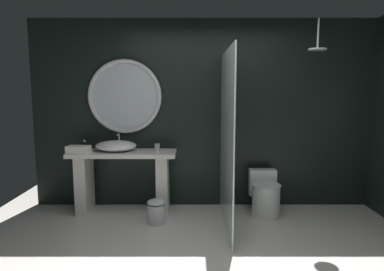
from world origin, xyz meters
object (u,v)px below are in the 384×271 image
(soap_dispenser, at_px, (85,146))
(rain_shower_head, at_px, (318,46))
(toilet, at_px, (266,195))
(tumbler_cup, at_px, (158,147))
(round_wall_mirror, at_px, (125,96))
(vessel_sink, at_px, (117,146))
(folded_hand_towel, at_px, (79,150))
(waste_bin, at_px, (157,211))

(soap_dispenser, bearing_deg, rain_shower_head, -4.25)
(rain_shower_head, distance_m, toilet, 1.99)
(tumbler_cup, height_order, round_wall_mirror, round_wall_mirror)
(vessel_sink, relative_size, round_wall_mirror, 0.54)
(soap_dispenser, bearing_deg, folded_hand_towel, -104.62)
(toilet, bearing_deg, folded_hand_towel, -179.47)
(vessel_sink, relative_size, toilet, 0.96)
(rain_shower_head, height_order, folded_hand_towel, rain_shower_head)
(tumbler_cup, xyz_separation_m, folded_hand_towel, (-1.00, -0.18, -0.00))
(rain_shower_head, relative_size, folded_hand_towel, 1.33)
(vessel_sink, xyz_separation_m, rain_shower_head, (2.55, -0.25, 1.27))
(toilet, bearing_deg, waste_bin, -167.67)
(vessel_sink, distance_m, toilet, 2.09)
(soap_dispenser, height_order, rain_shower_head, rain_shower_head)
(round_wall_mirror, height_order, rain_shower_head, rain_shower_head)
(rain_shower_head, relative_size, waste_bin, 1.25)
(toilet, bearing_deg, rain_shower_head, -10.64)
(vessel_sink, xyz_separation_m, toilet, (1.98, -0.15, -0.64))
(tumbler_cup, relative_size, waste_bin, 0.33)
(round_wall_mirror, height_order, toilet, round_wall_mirror)
(rain_shower_head, height_order, waste_bin, rain_shower_head)
(vessel_sink, height_order, waste_bin, vessel_sink)
(folded_hand_towel, bearing_deg, rain_shower_head, -1.59)
(waste_bin, bearing_deg, soap_dispenser, 156.90)
(rain_shower_head, height_order, toilet, rain_shower_head)
(round_wall_mirror, bearing_deg, waste_bin, -53.51)
(round_wall_mirror, bearing_deg, tumbler_cup, -22.21)
(rain_shower_head, bearing_deg, round_wall_mirror, 169.64)
(toilet, relative_size, waste_bin, 1.87)
(tumbler_cup, xyz_separation_m, waste_bin, (0.03, -0.46, -0.72))
(round_wall_mirror, height_order, folded_hand_towel, round_wall_mirror)
(round_wall_mirror, distance_m, toilet, 2.31)
(toilet, height_order, waste_bin, toilet)
(round_wall_mirror, bearing_deg, soap_dispenser, -155.85)
(vessel_sink, relative_size, soap_dispenser, 3.48)
(soap_dispenser, bearing_deg, waste_bin, -23.10)
(waste_bin, bearing_deg, rain_shower_head, 5.86)
(tumbler_cup, bearing_deg, folded_hand_towel, -169.82)
(vessel_sink, bearing_deg, waste_bin, -38.34)
(vessel_sink, height_order, rain_shower_head, rain_shower_head)
(waste_bin, height_order, folded_hand_towel, folded_hand_towel)
(tumbler_cup, bearing_deg, vessel_sink, -179.16)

